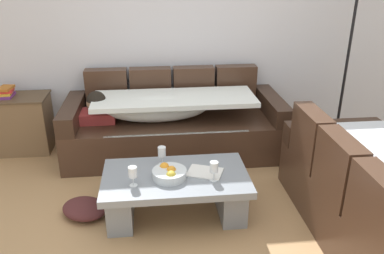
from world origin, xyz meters
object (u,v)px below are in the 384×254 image
(fruit_bowl, at_px, (169,173))
(side_cabinet, at_px, (18,124))
(open_magazine, at_px, (205,172))
(floor_lamp, at_px, (347,49))
(wine_glass_near_right, at_px, (214,168))
(book_stack_on_cabinet, at_px, (6,92))
(wine_glass_near_left, at_px, (133,173))
(crumpled_garment, at_px, (85,209))
(couch_near_window, at_px, (379,203))
(coffee_table, at_px, (176,189))
(wine_glass_far_back, at_px, (162,152))
(couch_along_wall, at_px, (171,124))

(fruit_bowl, bearing_deg, side_cabinet, 137.99)
(open_magazine, distance_m, floor_lamp, 2.24)
(fruit_bowl, bearing_deg, wine_glass_near_right, -13.01)
(wine_glass_near_right, distance_m, book_stack_on_cabinet, 2.56)
(wine_glass_near_left, height_order, crumpled_garment, wine_glass_near_left)
(side_cabinet, distance_m, book_stack_on_cabinet, 0.38)
(couch_near_window, height_order, wine_glass_near_left, couch_near_window)
(coffee_table, xyz_separation_m, fruit_bowl, (-0.05, -0.04, 0.18))
(side_cabinet, height_order, crumpled_garment, side_cabinet)
(wine_glass_near_right, distance_m, side_cabinet, 2.51)
(couch_near_window, bearing_deg, floor_lamp, -15.22)
(couch_near_window, bearing_deg, fruit_bowl, 73.35)
(coffee_table, bearing_deg, couch_near_window, -18.63)
(coffee_table, bearing_deg, book_stack_on_cabinet, 140.64)
(open_magazine, bearing_deg, side_cabinet, 165.13)
(wine_glass_far_back, distance_m, crumpled_garment, 0.81)
(coffee_table, height_order, wine_glass_near_left, wine_glass_near_left)
(couch_along_wall, height_order, couch_near_window, same)
(wine_glass_near_right, bearing_deg, side_cabinet, 141.99)
(couch_near_window, bearing_deg, book_stack_on_cabinet, 59.17)
(wine_glass_near_right, relative_size, floor_lamp, 0.09)
(couch_near_window, distance_m, coffee_table, 1.58)
(open_magazine, height_order, book_stack_on_cabinet, book_stack_on_cabinet)
(couch_near_window, distance_m, wine_glass_near_right, 1.26)
(coffee_table, bearing_deg, open_magazine, 1.92)
(wine_glass_near_left, bearing_deg, couch_near_window, -11.41)
(fruit_bowl, bearing_deg, open_magazine, 9.43)
(wine_glass_far_back, height_order, open_magazine, wine_glass_far_back)
(wine_glass_far_back, distance_m, book_stack_on_cabinet, 2.05)
(wine_glass_near_left, relative_size, open_magazine, 0.59)
(book_stack_on_cabinet, relative_size, floor_lamp, 0.11)
(couch_near_window, distance_m, wine_glass_near_left, 1.87)
(couch_along_wall, distance_m, couch_near_window, 2.23)
(wine_glass_far_back, bearing_deg, floor_lamp, 27.05)
(open_magazine, xyz_separation_m, floor_lamp, (1.72, 1.24, 0.73))
(couch_near_window, distance_m, open_magazine, 1.35)
(crumpled_garment, bearing_deg, fruit_bowl, -8.38)
(couch_near_window, bearing_deg, crumpled_garment, 75.93)
(open_magazine, relative_size, floor_lamp, 0.14)
(wine_glass_near_left, height_order, book_stack_on_cabinet, book_stack_on_cabinet)
(wine_glass_near_right, height_order, open_magazine, wine_glass_near_right)
(couch_near_window, bearing_deg, coffee_table, 71.37)
(wine_glass_near_left, bearing_deg, book_stack_on_cabinet, 131.88)
(couch_along_wall, height_order, wine_glass_far_back, couch_along_wall)
(fruit_bowl, distance_m, wine_glass_near_right, 0.37)
(wine_glass_far_back, distance_m, open_magazine, 0.41)
(couch_near_window, distance_m, book_stack_on_cabinet, 3.77)
(coffee_table, bearing_deg, crumpled_garment, 175.18)
(couch_near_window, relative_size, coffee_table, 1.61)
(crumpled_garment, bearing_deg, wine_glass_near_right, -9.90)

